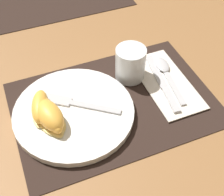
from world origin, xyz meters
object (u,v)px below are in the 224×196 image
spoon (165,71)px  citrus_wedge_0 (40,107)px  juice_glass (130,65)px  knife (162,84)px  citrus_wedge_1 (49,115)px  plate (74,113)px  fork (74,103)px  citrus_wedge_2 (49,116)px

spoon → citrus_wedge_0: (-0.33, -0.03, 0.03)m
juice_glass → spoon: size_ratio=0.49×
juice_glass → knife: juice_glass is taller
knife → citrus_wedge_1: size_ratio=1.61×
plate → knife: plate is taller
juice_glass → plate: bearing=-157.4°
fork → citrus_wedge_0: citrus_wedge_0 is taller
knife → citrus_wedge_2: citrus_wedge_2 is taller
spoon → citrus_wedge_2: citrus_wedge_2 is taller
plate → spoon: bearing=10.2°
knife → citrus_wedge_1: 0.29m
spoon → citrus_wedge_0: 0.33m
knife → citrus_wedge_0: 0.30m
knife → citrus_wedge_2: 0.29m
plate → citrus_wedge_0: size_ratio=2.68×
citrus_wedge_0 → plate: bearing=-17.6°
fork → citrus_wedge_0: 0.08m
juice_glass → knife: bearing=-45.1°
plate → knife: (0.23, 0.01, -0.00)m
knife → citrus_wedge_0: bearing=177.6°
spoon → fork: bearing=-173.8°
juice_glass → citrus_wedge_2: bearing=-160.1°
plate → juice_glass: juice_glass is taller
citrus_wedge_0 → citrus_wedge_1: 0.03m
juice_glass → fork: juice_glass is taller
knife → citrus_wedge_1: citrus_wedge_1 is taller
fork → citrus_wedge_1: 0.07m
plate → citrus_wedge_2: citrus_wedge_2 is taller
citrus_wedge_2 → citrus_wedge_0: bearing=110.8°
juice_glass → citrus_wedge_1: juice_glass is taller
citrus_wedge_0 → fork: bearing=-1.8°
citrus_wedge_0 → citrus_wedge_2: size_ratio=0.95×
juice_glass → citrus_wedge_0: bearing=-168.4°
citrus_wedge_0 → citrus_wedge_2: (0.01, -0.03, 0.00)m
citrus_wedge_1 → spoon: bearing=9.3°
plate → citrus_wedge_1: (-0.06, -0.00, 0.02)m
juice_glass → citrus_wedge_2: size_ratio=0.79×
knife → spoon: size_ratio=1.17×
plate → citrus_wedge_2: bearing=-168.7°
citrus_wedge_0 → citrus_wedge_2: citrus_wedge_2 is taller
plate → fork: 0.02m
knife → citrus_wedge_1: (-0.29, -0.01, 0.03)m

